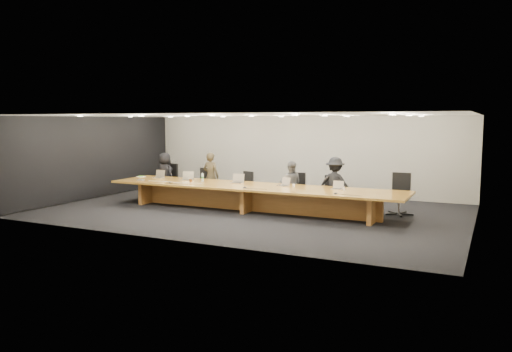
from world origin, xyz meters
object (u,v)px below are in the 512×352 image
(water_bottle, at_px, (202,177))
(mic_left, at_px, (170,183))
(person_b, at_px, (211,176))
(laptop_e, at_px, (337,185))
(paper_cup_near, at_px, (294,185))
(mic_right, at_px, (336,193))
(av_box, at_px, (141,180))
(paper_cup_far, at_px, (344,189))
(chair_mid_right, at_px, (298,189))
(laptop_a, at_px, (158,174))
(laptop_b, at_px, (187,176))
(laptop_c, at_px, (237,178))
(amber_mug, at_px, (191,181))
(conference_table, at_px, (252,193))
(mic_center, at_px, (245,187))
(chair_left, at_px, (203,184))
(chair_far_left, at_px, (168,180))
(laptop_d, at_px, (283,181))
(person_c, at_px, (291,184))
(person_a, at_px, (165,174))
(chair_right, at_px, (327,192))
(person_d, at_px, (335,184))
(chair_mid_left, at_px, (244,187))

(water_bottle, distance_m, mic_left, 1.05)
(person_b, xyz_separation_m, laptop_e, (4.58, -0.88, 0.07))
(paper_cup_near, height_order, mic_right, paper_cup_near)
(paper_cup_near, bearing_deg, av_box, -173.02)
(paper_cup_far, bearing_deg, mic_right, -91.83)
(chair_mid_right, xyz_separation_m, laptop_a, (-4.57, -0.95, 0.36))
(person_b, distance_m, laptop_b, 0.94)
(laptop_c, xyz_separation_m, amber_mug, (-1.39, -0.44, -0.09))
(conference_table, distance_m, mic_center, 0.60)
(chair_left, xyz_separation_m, mic_center, (2.47, -1.76, 0.23))
(mic_left, xyz_separation_m, mic_right, (5.21, 0.03, 0.00))
(conference_table, xyz_separation_m, chair_far_left, (-3.94, 1.34, 0.06))
(laptop_d, xyz_separation_m, paper_cup_far, (1.87, -0.19, -0.09))
(person_c, bearing_deg, mic_right, 121.97)
(laptop_c, distance_m, amber_mug, 1.46)
(person_a, bearing_deg, person_b, -170.59)
(laptop_e, height_order, mic_left, laptop_e)
(chair_far_left, bearing_deg, chair_right, 15.70)
(person_c, distance_m, laptop_a, 4.47)
(chair_right, height_order, laptop_b, laptop_b)
(laptop_c, xyz_separation_m, laptop_e, (3.15, -0.03, -0.02))
(mic_left, bearing_deg, person_d, 20.50)
(chair_left, xyz_separation_m, amber_mug, (0.37, -1.31, 0.26))
(chair_far_left, height_order, laptop_c, chair_far_left)
(conference_table, bearing_deg, person_a, 162.95)
(chair_mid_right, bearing_deg, laptop_a, 177.33)
(chair_mid_left, bearing_deg, person_c, 12.47)
(person_b, height_order, laptop_b, person_b)
(conference_table, bearing_deg, person_c, 57.70)
(chair_far_left, relative_size, laptop_c, 3.17)
(water_bottle, height_order, mic_center, water_bottle)
(person_d, bearing_deg, conference_table, 30.64)
(conference_table, relative_size, laptop_c, 24.67)
(person_b, xyz_separation_m, mic_right, (4.80, -1.73, -0.03))
(chair_mid_right, xyz_separation_m, laptop_d, (-0.06, -1.01, 0.35))
(av_box, distance_m, mic_center, 3.81)
(chair_left, xyz_separation_m, laptop_a, (-1.23, -0.81, 0.35))
(person_d, bearing_deg, chair_left, 1.74)
(chair_far_left, height_order, water_bottle, chair_far_left)
(chair_far_left, distance_m, mic_right, 6.91)
(laptop_d, bearing_deg, person_a, -166.36)
(chair_left, xyz_separation_m, av_box, (-1.33, -1.59, 0.23))
(person_a, distance_m, person_d, 6.15)
(person_d, bearing_deg, person_c, 1.46)
(chair_right, xyz_separation_m, amber_mug, (-3.96, -1.35, 0.29))
(person_a, bearing_deg, mic_right, 175.73)
(person_a, distance_m, laptop_c, 3.44)
(conference_table, relative_size, laptop_b, 25.31)
(conference_table, xyz_separation_m, chair_right, (1.92, 1.25, -0.01))
(laptop_b, height_order, amber_mug, laptop_b)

